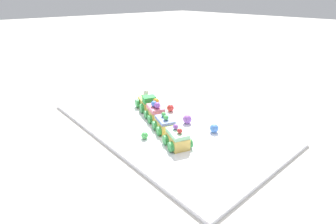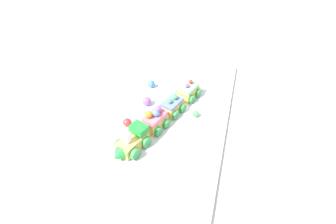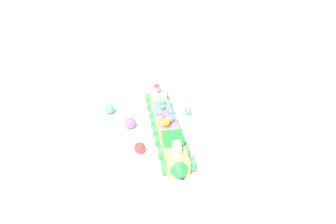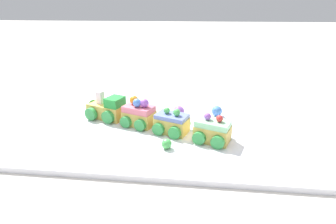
# 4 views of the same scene
# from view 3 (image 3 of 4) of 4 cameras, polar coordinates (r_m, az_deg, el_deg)

# --- Properties ---
(ground_plane) EXTENTS (10.00, 10.00, 0.00)m
(ground_plane) POSITION_cam_3_polar(r_m,az_deg,el_deg) (0.84, -1.87, -4.69)
(ground_plane) COLOR beige
(display_board) EXTENTS (0.79, 0.45, 0.01)m
(display_board) POSITION_cam_3_polar(r_m,az_deg,el_deg) (0.83, -1.88, -4.34)
(display_board) COLOR white
(display_board) RESTS_ON ground_plane
(cake_train_locomotive) EXTENTS (0.13, 0.09, 0.07)m
(cake_train_locomotive) POSITION_cam_3_polar(r_m,az_deg,el_deg) (0.71, 1.34, -7.88)
(cake_train_locomotive) COLOR #E0BC56
(cake_train_locomotive) RESTS_ON display_board
(cake_car_strawberry) EXTENTS (0.09, 0.09, 0.07)m
(cake_car_strawberry) POSITION_cam_3_polar(r_m,az_deg,el_deg) (0.80, -0.04, -3.16)
(cake_car_strawberry) COLOR #E0BC56
(cake_car_strawberry) RESTS_ON display_board
(cake_car_blueberry) EXTENTS (0.09, 0.09, 0.06)m
(cake_car_blueberry) POSITION_cam_3_polar(r_m,az_deg,el_deg) (0.88, -0.97, -0.40)
(cake_car_blueberry) COLOR #E0BC56
(cake_car_blueberry) RESTS_ON display_board
(cake_car_mint) EXTENTS (0.09, 0.09, 0.06)m
(cake_car_mint) POSITION_cam_3_polar(r_m,az_deg,el_deg) (0.96, -1.81, 2.48)
(cake_car_mint) COLOR #E0BC56
(cake_car_mint) RESTS_ON display_board
(gumball_blue) EXTENTS (0.03, 0.03, 0.03)m
(gumball_blue) POSITION_cam_3_polar(r_m,az_deg,el_deg) (0.93, -10.10, 0.51)
(gumball_blue) COLOR #4C84E0
(gumball_blue) RESTS_ON display_board
(gumball_red) EXTENTS (0.03, 0.03, 0.03)m
(gumball_red) POSITION_cam_3_polar(r_m,az_deg,el_deg) (0.76, -4.96, -6.26)
(gumball_red) COLOR red
(gumball_red) RESTS_ON display_board
(gumball_green) EXTENTS (0.02, 0.02, 0.02)m
(gumball_green) POSITION_cam_3_polar(r_m,az_deg,el_deg) (0.92, 3.50, 0.11)
(gumball_green) COLOR #4CBC56
(gumball_green) RESTS_ON display_board
(gumball_purple) EXTENTS (0.03, 0.03, 0.03)m
(gumball_purple) POSITION_cam_3_polar(r_m,az_deg,el_deg) (0.86, -6.62, -1.92)
(gumball_purple) COLOR #9956C6
(gumball_purple) RESTS_ON display_board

